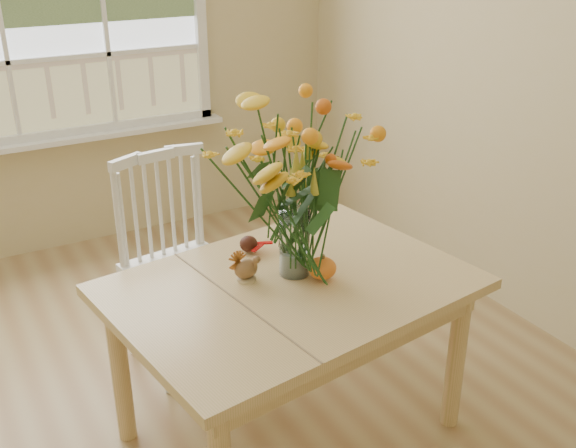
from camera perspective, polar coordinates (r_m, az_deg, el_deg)
wall_back at (r=4.04m, az=-23.19°, el=15.33°), size 4.00×0.02×2.70m
dining_table at (r=2.47m, az=0.23°, el=-6.77°), size 1.35×1.05×0.67m
windsor_chair at (r=3.01m, az=-9.71°, el=-2.18°), size 0.49×0.47×0.94m
flower_vase at (r=2.32m, az=0.56°, el=3.93°), size 0.52×0.52×0.62m
pumpkin at (r=2.42m, az=2.92°, el=-3.84°), size 0.10×0.10×0.08m
turkey_figurine at (r=2.42m, az=-3.58°, el=-3.83°), size 0.09×0.07×0.11m
dark_gourd at (r=2.62m, az=-3.36°, el=-1.75°), size 0.12×0.07×0.06m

